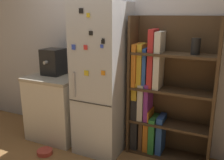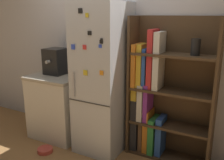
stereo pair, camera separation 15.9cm
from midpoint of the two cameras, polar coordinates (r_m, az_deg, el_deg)
The scene contains 7 objects.
ground_plane at distance 3.41m, azimuth -4.41°, elevation -15.80°, with size 16.00×16.00×0.00m, color #A87542.
wall_back at distance 3.37m, azimuth -0.80°, elevation 7.47°, with size 8.00×0.05×2.60m.
refrigerator at distance 3.14m, azimuth -3.61°, elevation 0.13°, with size 0.58×0.67×1.88m.
bookshelf at distance 3.11m, azimuth 9.45°, elevation -3.68°, with size 1.00×0.33×1.72m.
kitchen_counter at distance 3.69m, azimuth -13.53°, elevation -5.88°, with size 0.74×0.66×0.90m.
espresso_machine at distance 3.61m, azimuth -14.47°, elevation 4.04°, with size 0.27×0.33×0.36m.
pet_bowl at distance 3.45m, azimuth -16.45°, elevation -15.47°, with size 0.20×0.20×0.05m.
Camera 1 is at (1.42, -2.56, 1.74)m, focal length 40.00 mm.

